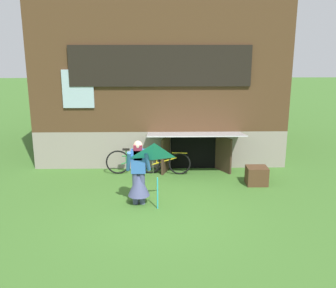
{
  "coord_description": "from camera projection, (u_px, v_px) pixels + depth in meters",
  "views": [
    {
      "loc": [
        -0.02,
        -8.67,
        3.93
      ],
      "look_at": [
        0.19,
        1.34,
        1.22
      ],
      "focal_mm": 43.05,
      "sensor_mm": 36.0,
      "label": 1
    }
  ],
  "objects": [
    {
      "name": "bicycle_green",
      "position": [
        135.0,
        161.0,
        11.72
      ],
      "size": [
        1.68,
        0.09,
        0.76
      ],
      "rotation": [
        0.0,
        0.0,
        0.02
      ],
      "color": "black",
      "rests_on": "ground_plane"
    },
    {
      "name": "person",
      "position": [
        139.0,
        178.0,
        9.54
      ],
      "size": [
        0.61,
        0.52,
        1.56
      ],
      "rotation": [
        0.0,
        0.0,
        -0.17
      ],
      "color": "#474C75",
      "rests_on": "ground_plane"
    },
    {
      "name": "kite",
      "position": [
        155.0,
        160.0,
        8.9
      ],
      "size": [
        0.9,
        0.86,
        1.56
      ],
      "color": "#2DB2CC",
      "rests_on": "ground_plane"
    },
    {
      "name": "bicycle_yellow",
      "position": [
        164.0,
        163.0,
        11.7
      ],
      "size": [
        1.54,
        0.23,
        0.71
      ],
      "rotation": [
        0.0,
        0.0,
        -0.12
      ],
      "color": "black",
      "rests_on": "ground_plane"
    },
    {
      "name": "ground_plane",
      "position": [
        161.0,
        209.0,
        9.4
      ],
      "size": [
        60.0,
        60.0,
        0.0
      ],
      "primitive_type": "plane",
      "color": "#3D6B28"
    },
    {
      "name": "wooden_crate",
      "position": [
        257.0,
        176.0,
        10.9
      ],
      "size": [
        0.56,
        0.47,
        0.5
      ],
      "primitive_type": "cube",
      "color": "#4C331E",
      "rests_on": "ground_plane"
    },
    {
      "name": "log_house",
      "position": [
        160.0,
        70.0,
        14.21
      ],
      "size": [
        7.63,
        6.58,
        5.45
      ],
      "color": "gray",
      "rests_on": "ground_plane"
    }
  ]
}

